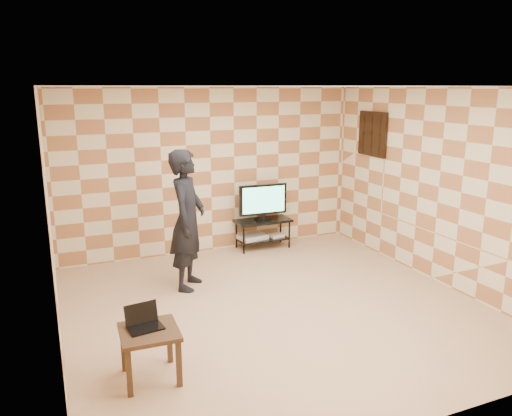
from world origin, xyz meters
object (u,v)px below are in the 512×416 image
object	(u,v)px
tv_stand	(263,227)
person	(187,220)
side_table	(150,339)
tv	(263,200)

from	to	relation	value
tv_stand	person	distance (m)	2.09
side_table	tv_stand	bearing A→B (deg)	51.38
tv	person	world-z (taller)	person
tv_stand	tv	bearing A→B (deg)	-87.96
tv	tv_stand	bearing A→B (deg)	92.04
tv	side_table	distance (m)	4.13
side_table	person	xyz separation A→B (m)	(0.94, 2.05, 0.54)
tv_stand	person	world-z (taller)	person
tv_stand	tv	size ratio (longest dim) A/B	1.14
side_table	person	world-z (taller)	person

